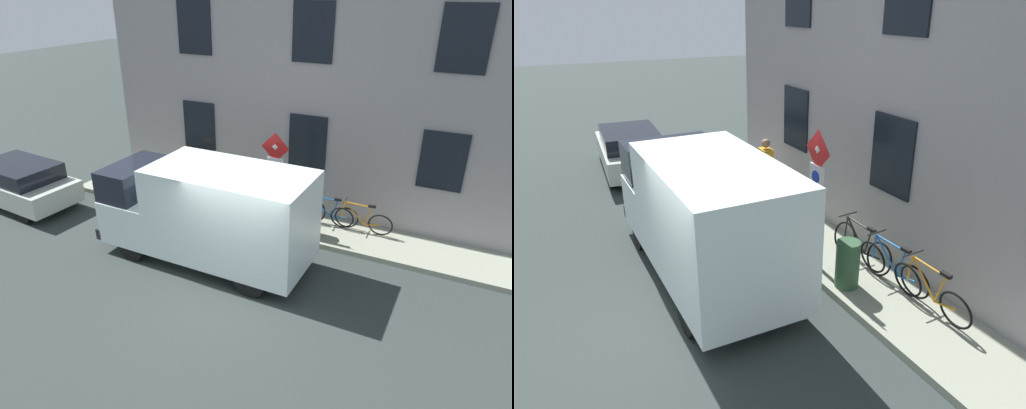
% 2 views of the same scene
% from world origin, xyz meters
% --- Properties ---
extents(ground_plane, '(80.00, 80.00, 0.00)m').
position_xyz_m(ground_plane, '(0.00, 0.00, 0.00)').
color(ground_plane, '#2E3634').
extents(sidewalk_slab, '(1.66, 15.00, 0.14)m').
position_xyz_m(sidewalk_slab, '(3.41, 0.00, 0.07)').
color(sidewalk_slab, gray).
rests_on(sidewalk_slab, ground_plane).
extents(building_facade, '(0.75, 13.00, 7.21)m').
position_xyz_m(building_facade, '(4.58, 0.00, 3.61)').
color(building_facade, gray).
rests_on(building_facade, ground_plane).
extents(sign_post_stacked, '(0.15, 0.56, 2.65)m').
position_xyz_m(sign_post_stacked, '(2.79, 0.34, 1.92)').
color(sign_post_stacked, '#474C47').
rests_on(sign_post_stacked, sidewalk_slab).
extents(delivery_van, '(2.03, 5.34, 2.50)m').
position_xyz_m(delivery_van, '(0.88, 1.22, 1.33)').
color(delivery_van, white).
rests_on(delivery_van, ground_plane).
extents(parked_hatchback, '(2.07, 4.13, 1.38)m').
position_xyz_m(parked_hatchback, '(1.02, 8.29, 0.73)').
color(parked_hatchback, '#B7BFB2').
rests_on(parked_hatchback, ground_plane).
extents(bicycle_orange, '(0.46, 1.71, 0.89)m').
position_xyz_m(bicycle_orange, '(3.69, -1.83, 0.51)').
color(bicycle_orange, black).
rests_on(bicycle_orange, sidewalk_slab).
extents(bicycle_blue, '(0.46, 1.72, 0.89)m').
position_xyz_m(bicycle_blue, '(3.69, -0.89, 0.51)').
color(bicycle_blue, black).
rests_on(bicycle_blue, sidewalk_slab).
extents(bicycle_black, '(0.46, 1.72, 0.89)m').
position_xyz_m(bicycle_black, '(3.69, 0.04, 0.51)').
color(bicycle_black, black).
rests_on(bicycle_black, sidewalk_slab).
extents(pedestrian, '(0.28, 0.41, 1.72)m').
position_xyz_m(pedestrian, '(3.42, 3.66, 1.07)').
color(pedestrian, '#262B47').
rests_on(pedestrian, sidewalk_slab).
extents(litter_bin, '(0.44, 0.44, 0.90)m').
position_xyz_m(litter_bin, '(2.93, -0.54, 0.59)').
color(litter_bin, '#2D5133').
rests_on(litter_bin, sidewalk_slab).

